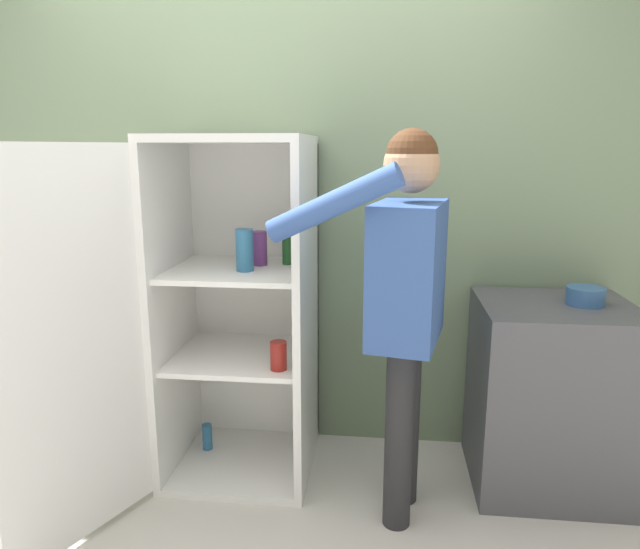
# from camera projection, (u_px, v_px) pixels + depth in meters

# --- Properties ---
(ground_plane) EXTENTS (12.00, 12.00, 0.00)m
(ground_plane) POSITION_uv_depth(u_px,v_px,m) (246.00, 548.00, 2.28)
(ground_plane) COLOR beige
(wall_back) EXTENTS (7.00, 0.06, 2.55)m
(wall_back) POSITION_uv_depth(u_px,v_px,m) (284.00, 205.00, 2.96)
(wall_back) COLOR gray
(wall_back) RESTS_ON ground_plane
(refrigerator) EXTENTS (1.01, 1.28, 1.62)m
(refrigerator) POSITION_uv_depth(u_px,v_px,m) (210.00, 315.00, 2.64)
(refrigerator) COLOR white
(refrigerator) RESTS_ON ground_plane
(person) EXTENTS (0.72, 0.59, 1.64)m
(person) POSITION_uv_depth(u_px,v_px,m) (405.00, 283.00, 2.30)
(person) COLOR #262628
(person) RESTS_ON ground_plane
(counter) EXTENTS (0.68, 0.61, 0.88)m
(counter) POSITION_uv_depth(u_px,v_px,m) (550.00, 395.00, 2.65)
(counter) COLOR #4C4C51
(counter) RESTS_ON ground_plane
(bowl) EXTENTS (0.17, 0.17, 0.08)m
(bowl) POSITION_uv_depth(u_px,v_px,m) (585.00, 296.00, 2.54)
(bowl) COLOR #335B8E
(bowl) RESTS_ON counter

